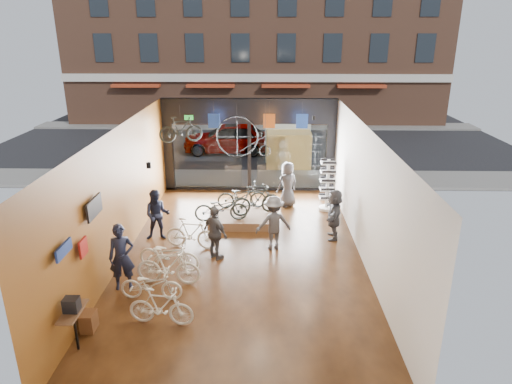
{
  "coord_description": "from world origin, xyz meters",
  "views": [
    {
      "loc": [
        0.63,
        -12.13,
        6.38
      ],
      "look_at": [
        0.36,
        1.4,
        1.52
      ],
      "focal_mm": 32.0,
      "sensor_mm": 36.0,
      "label": 1
    }
  ],
  "objects_px": {
    "display_platform": "(244,217)",
    "customer_1": "(157,215)",
    "penny_farthing": "(246,138)",
    "floor_bike_3": "(168,266)",
    "customer_0": "(122,257)",
    "customer_5": "(334,214)",
    "floor_bike_4": "(169,254)",
    "customer_4": "(287,184)",
    "hung_bike": "(181,129)",
    "display_bike_mid": "(256,200)",
    "street_car": "(229,138)",
    "customer_2": "(215,233)",
    "box_truck": "(287,134)",
    "floor_bike_5": "(191,233)",
    "display_bike_left": "(221,208)",
    "customer_3": "(274,223)",
    "sunglasses_rack": "(328,185)",
    "floor_bike_1": "(161,307)",
    "display_bike_right": "(242,196)",
    "floor_bike_2": "(151,284)"
  },
  "relations": [
    {
      "from": "customer_5",
      "to": "display_bike_right",
      "type": "bearing_deg",
      "value": -113.33
    },
    {
      "from": "display_bike_right",
      "to": "customer_3",
      "type": "relative_size",
      "value": 1.03
    },
    {
      "from": "floor_bike_4",
      "to": "customer_4",
      "type": "height_order",
      "value": "customer_4"
    },
    {
      "from": "display_bike_left",
      "to": "hung_bike",
      "type": "xyz_separation_m",
      "value": [
        -1.63,
        2.25,
        2.16
      ]
    },
    {
      "from": "customer_0",
      "to": "customer_1",
      "type": "bearing_deg",
      "value": 72.12
    },
    {
      "from": "floor_bike_5",
      "to": "display_bike_left",
      "type": "relative_size",
      "value": 0.92
    },
    {
      "from": "display_bike_mid",
      "to": "sunglasses_rack",
      "type": "xyz_separation_m",
      "value": [
        2.6,
        1.24,
        0.14
      ]
    },
    {
      "from": "display_bike_mid",
      "to": "sunglasses_rack",
      "type": "distance_m",
      "value": 2.89
    },
    {
      "from": "display_platform",
      "to": "customer_4",
      "type": "xyz_separation_m",
      "value": [
        1.56,
        1.53,
        0.71
      ]
    },
    {
      "from": "box_truck",
      "to": "customer_0",
      "type": "relative_size",
      "value": 3.68
    },
    {
      "from": "display_platform",
      "to": "display_bike_mid",
      "type": "bearing_deg",
      "value": -7.52
    },
    {
      "from": "display_platform",
      "to": "customer_5",
      "type": "xyz_separation_m",
      "value": [
        2.92,
        -1.27,
        0.68
      ]
    },
    {
      "from": "floor_bike_3",
      "to": "customer_4",
      "type": "relative_size",
      "value": 0.99
    },
    {
      "from": "customer_5",
      "to": "floor_bike_4",
      "type": "bearing_deg",
      "value": -58.65
    },
    {
      "from": "floor_bike_4",
      "to": "customer_3",
      "type": "relative_size",
      "value": 1.04
    },
    {
      "from": "display_platform",
      "to": "customer_1",
      "type": "relative_size",
      "value": 1.45
    },
    {
      "from": "floor_bike_1",
      "to": "customer_4",
      "type": "relative_size",
      "value": 0.88
    },
    {
      "from": "floor_bike_1",
      "to": "customer_4",
      "type": "distance_m",
      "value": 8.13
    },
    {
      "from": "box_truck",
      "to": "customer_5",
      "type": "bearing_deg",
      "value": -83.6
    },
    {
      "from": "floor_bike_1",
      "to": "display_bike_right",
      "type": "height_order",
      "value": "display_bike_right"
    },
    {
      "from": "display_bike_left",
      "to": "customer_3",
      "type": "distance_m",
      "value": 2.25
    },
    {
      "from": "sunglasses_rack",
      "to": "customer_1",
      "type": "bearing_deg",
      "value": -171.28
    },
    {
      "from": "display_bike_left",
      "to": "display_bike_mid",
      "type": "xyz_separation_m",
      "value": [
        1.15,
        0.58,
        0.06
      ]
    },
    {
      "from": "street_car",
      "to": "display_bike_mid",
      "type": "xyz_separation_m",
      "value": [
        1.66,
        -9.47,
        -0.01
      ]
    },
    {
      "from": "street_car",
      "to": "customer_4",
      "type": "distance_m",
      "value": 8.37
    },
    {
      "from": "floor_bike_2",
      "to": "customer_2",
      "type": "relative_size",
      "value": 0.96
    },
    {
      "from": "display_platform",
      "to": "hung_bike",
      "type": "distance_m",
      "value": 3.99
    },
    {
      "from": "floor_bike_2",
      "to": "display_bike_mid",
      "type": "xyz_separation_m",
      "value": [
        2.51,
        4.86,
        0.42
      ]
    },
    {
      "from": "display_platform",
      "to": "hung_bike",
      "type": "bearing_deg",
      "value": 145.68
    },
    {
      "from": "floor_bike_4",
      "to": "floor_bike_5",
      "type": "height_order",
      "value": "floor_bike_5"
    },
    {
      "from": "sunglasses_rack",
      "to": "floor_bike_5",
      "type": "bearing_deg",
      "value": -160.48
    },
    {
      "from": "customer_2",
      "to": "sunglasses_rack",
      "type": "relative_size",
      "value": 0.84
    },
    {
      "from": "street_car",
      "to": "customer_2",
      "type": "relative_size",
      "value": 3.02
    },
    {
      "from": "display_bike_left",
      "to": "customer_1",
      "type": "bearing_deg",
      "value": 105.0
    },
    {
      "from": "display_platform",
      "to": "penny_farthing",
      "type": "relative_size",
      "value": 1.21
    },
    {
      "from": "display_platform",
      "to": "customer_4",
      "type": "distance_m",
      "value": 2.3
    },
    {
      "from": "penny_farthing",
      "to": "floor_bike_3",
      "type": "bearing_deg",
      "value": -105.98
    },
    {
      "from": "display_bike_left",
      "to": "customer_4",
      "type": "distance_m",
      "value": 3.16
    },
    {
      "from": "street_car",
      "to": "customer_5",
      "type": "xyz_separation_m",
      "value": [
        4.17,
        -10.68,
        -0.01
      ]
    },
    {
      "from": "street_car",
      "to": "floor_bike_1",
      "type": "relative_size",
      "value": 3.23
    },
    {
      "from": "customer_3",
      "to": "sunglasses_rack",
      "type": "bearing_deg",
      "value": -135.87
    },
    {
      "from": "floor_bike_4",
      "to": "hung_bike",
      "type": "relative_size",
      "value": 1.12
    },
    {
      "from": "display_platform",
      "to": "hung_bike",
      "type": "relative_size",
      "value": 1.52
    },
    {
      "from": "customer_3",
      "to": "floor_bike_3",
      "type": "bearing_deg",
      "value": 23.11
    },
    {
      "from": "floor_bike_5",
      "to": "customer_5",
      "type": "height_order",
      "value": "customer_5"
    },
    {
      "from": "customer_2",
      "to": "customer_0",
      "type": "bearing_deg",
      "value": 79.75
    },
    {
      "from": "display_bike_right",
      "to": "customer_2",
      "type": "relative_size",
      "value": 1.08
    },
    {
      "from": "display_bike_mid",
      "to": "customer_5",
      "type": "distance_m",
      "value": 2.78
    },
    {
      "from": "street_car",
      "to": "display_platform",
      "type": "height_order",
      "value": "street_car"
    },
    {
      "from": "hung_bike",
      "to": "street_car",
      "type": "bearing_deg",
      "value": -24.44
    }
  ]
}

